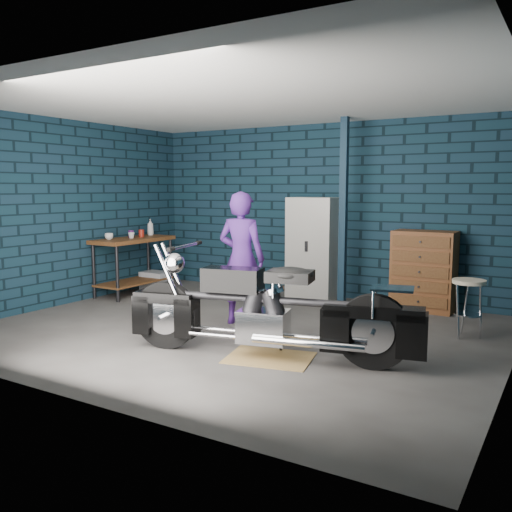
{
  "coord_description": "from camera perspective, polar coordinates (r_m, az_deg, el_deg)",
  "views": [
    {
      "loc": [
        3.45,
        -5.37,
        1.71
      ],
      "look_at": [
        0.08,
        0.3,
        0.88
      ],
      "focal_mm": 38.0,
      "sensor_mm": 36.0,
      "label": 1
    }
  ],
  "objects": [
    {
      "name": "bottle",
      "position": [
        9.38,
        -11.05,
        3.02
      ],
      "size": [
        0.14,
        0.14,
        0.28
      ],
      "primitive_type": "imported",
      "rotation": [
        0.0,
        0.0,
        0.42
      ],
      "color": "#979AA0",
      "rests_on": "workbench"
    },
    {
      "name": "shop_stool",
      "position": [
        6.67,
        21.4,
        -5.19
      ],
      "size": [
        0.42,
        0.42,
        0.67
      ],
      "primitive_type": null,
      "rotation": [
        0.0,
        0.0,
        -0.16
      ],
      "color": "#BCAC8E",
      "rests_on": "ground"
    },
    {
      "name": "person",
      "position": [
        6.75,
        -1.53,
        -0.28
      ],
      "size": [
        0.65,
        0.47,
        1.67
      ],
      "primitive_type": "imported",
      "rotation": [
        0.0,
        0.0,
        3.27
      ],
      "color": "#451F75",
      "rests_on": "ground"
    },
    {
      "name": "cup_a",
      "position": [
        8.72,
        -15.22,
        2.01
      ],
      "size": [
        0.14,
        0.14,
        0.1
      ],
      "primitive_type": "imported",
      "rotation": [
        0.0,
        0.0,
        -0.09
      ],
      "color": "#BCAC8E",
      "rests_on": "workbench"
    },
    {
      "name": "motorcycle",
      "position": [
        5.42,
        1.45,
        -4.98
      ],
      "size": [
        2.66,
        1.24,
        1.13
      ],
      "primitive_type": null,
      "rotation": [
        0.0,
        0.0,
        0.22
      ],
      "color": "black",
      "rests_on": "ground"
    },
    {
      "name": "room_walls",
      "position": [
        6.86,
        0.54,
        8.81
      ],
      "size": [
        6.02,
        5.01,
        2.71
      ],
      "color": "#0F2835",
      "rests_on": "ground"
    },
    {
      "name": "storage_bin",
      "position": [
        9.37,
        -10.48,
        -2.52
      ],
      "size": [
        0.47,
        0.34,
        0.3
      ],
      "primitive_type": "cube",
      "color": "#979AA0",
      "rests_on": "ground"
    },
    {
      "name": "locker",
      "position": [
        8.41,
        6.06,
        0.82
      ],
      "size": [
        0.73,
        0.52,
        1.56
      ],
      "primitive_type": "cube",
      "color": "beige",
      "rests_on": "ground"
    },
    {
      "name": "support_post",
      "position": [
        7.88,
        9.17,
        4.48
      ],
      "size": [
        0.1,
        0.1,
        2.7
      ],
      "primitive_type": "cube",
      "color": "#112637",
      "rests_on": "ground"
    },
    {
      "name": "drip_mat",
      "position": [
        5.57,
        1.43,
        -10.65
      ],
      "size": [
        0.97,
        0.81,
        0.01
      ],
      "primitive_type": "cube",
      "rotation": [
        0.0,
        0.0,
        0.22
      ],
      "color": "olive",
      "rests_on": "ground"
    },
    {
      "name": "workbench",
      "position": [
        8.98,
        -12.72,
        -1.02
      ],
      "size": [
        0.6,
        1.4,
        0.91
      ],
      "primitive_type": "cube",
      "color": "brown",
      "rests_on": "ground"
    },
    {
      "name": "mug_red",
      "position": [
        9.05,
        -11.97,
        2.35
      ],
      "size": [
        0.11,
        0.11,
        0.12
      ],
      "primitive_type": "cylinder",
      "rotation": [
        0.0,
        0.0,
        0.3
      ],
      "color": "maroon",
      "rests_on": "workbench"
    },
    {
      "name": "tool_chest",
      "position": [
        7.89,
        17.21,
        -1.52
      ],
      "size": [
        0.84,
        0.47,
        1.12
      ],
      "primitive_type": "cube",
      "color": "brown",
      "rests_on": "ground"
    },
    {
      "name": "mug_purple",
      "position": [
        8.98,
        -13.01,
        2.27
      ],
      "size": [
        0.11,
        0.11,
        0.12
      ],
      "primitive_type": "cylinder",
      "rotation": [
        0.0,
        0.0,
        -0.29
      ],
      "color": "#4F1863",
      "rests_on": "workbench"
    },
    {
      "name": "ground",
      "position": [
        6.61,
        -1.92,
        -7.81
      ],
      "size": [
        6.0,
        6.0,
        0.0
      ],
      "primitive_type": "plane",
      "color": "#514F4B",
      "rests_on": "ground"
    },
    {
      "name": "cup_b",
      "position": [
        8.85,
        -12.98,
        2.13
      ],
      "size": [
        0.13,
        0.13,
        0.09
      ],
      "primitive_type": "imported",
      "rotation": [
        0.0,
        0.0,
        -0.44
      ],
      "color": "#BCAC8E",
      "rests_on": "workbench"
    }
  ]
}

